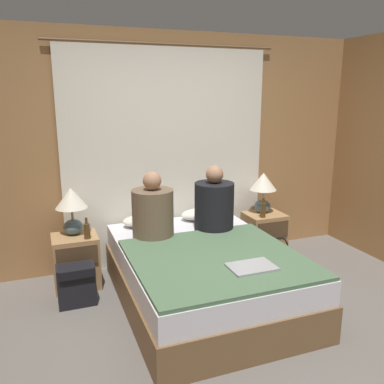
# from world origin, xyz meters

# --- Properties ---
(ground_plane) EXTENTS (16.00, 16.00, 0.00)m
(ground_plane) POSITION_xyz_m (0.00, 0.00, 0.00)
(ground_plane) COLOR #66605B
(wall_back) EXTENTS (4.64, 0.06, 2.50)m
(wall_back) POSITION_xyz_m (0.00, 1.86, 1.25)
(wall_back) COLOR #A37547
(wall_back) RESTS_ON ground_plane
(curtain_panel) EXTENTS (2.45, 0.02, 2.36)m
(curtain_panel) POSITION_xyz_m (0.00, 1.80, 1.18)
(curtain_panel) COLOR white
(curtain_panel) RESTS_ON ground_plane
(bed) EXTENTS (1.45, 1.97, 0.52)m
(bed) POSITION_xyz_m (0.00, 0.76, 0.26)
(bed) COLOR brown
(bed) RESTS_ON ground_plane
(nightstand_left) EXTENTS (0.43, 0.38, 0.52)m
(nightstand_left) POSITION_xyz_m (-1.05, 1.49, 0.26)
(nightstand_left) COLOR #A87F51
(nightstand_left) RESTS_ON ground_plane
(nightstand_right) EXTENTS (0.43, 0.38, 0.52)m
(nightstand_right) POSITION_xyz_m (1.05, 1.49, 0.26)
(nightstand_right) COLOR #A87F51
(nightstand_right) RESTS_ON ground_plane
(lamp_left) EXTENTS (0.31, 0.31, 0.47)m
(lamp_left) POSITION_xyz_m (-1.05, 1.55, 0.83)
(lamp_left) COLOR slate
(lamp_left) RESTS_ON nightstand_left
(lamp_right) EXTENTS (0.31, 0.31, 0.47)m
(lamp_right) POSITION_xyz_m (1.05, 1.55, 0.83)
(lamp_right) COLOR slate
(lamp_right) RESTS_ON nightstand_right
(pillow_left) EXTENTS (0.50, 0.29, 0.12)m
(pillow_left) POSITION_xyz_m (-0.32, 1.56, 0.58)
(pillow_left) COLOR silver
(pillow_left) RESTS_ON bed
(pillow_right) EXTENTS (0.50, 0.29, 0.12)m
(pillow_right) POSITION_xyz_m (0.32, 1.56, 0.58)
(pillow_right) COLOR silver
(pillow_right) RESTS_ON bed
(blanket_on_bed) EXTENTS (1.39, 1.35, 0.03)m
(blanket_on_bed) POSITION_xyz_m (0.00, 0.48, 0.53)
(blanket_on_bed) COLOR #4C6B4C
(blanket_on_bed) RESTS_ON bed
(person_left_in_bed) EXTENTS (0.39, 0.39, 0.64)m
(person_left_in_bed) POSITION_xyz_m (-0.35, 1.19, 0.78)
(person_left_in_bed) COLOR brown
(person_left_in_bed) RESTS_ON bed
(person_right_in_bed) EXTENTS (0.39, 0.39, 0.66)m
(person_right_in_bed) POSITION_xyz_m (0.29, 1.19, 0.78)
(person_right_in_bed) COLOR black
(person_right_in_bed) RESTS_ON bed
(beer_bottle_on_left_stand) EXTENTS (0.06, 0.06, 0.21)m
(beer_bottle_on_left_stand) POSITION_xyz_m (-0.94, 1.38, 0.60)
(beer_bottle_on_left_stand) COLOR #513819
(beer_bottle_on_left_stand) RESTS_ON nightstand_left
(beer_bottle_on_right_stand) EXTENTS (0.06, 0.06, 0.22)m
(beer_bottle_on_right_stand) POSITION_xyz_m (0.96, 1.38, 0.61)
(beer_bottle_on_right_stand) COLOR #513819
(beer_bottle_on_right_stand) RESTS_ON nightstand_right
(laptop_on_bed) EXTENTS (0.36, 0.25, 0.02)m
(laptop_on_bed) POSITION_xyz_m (0.16, 0.18, 0.56)
(laptop_on_bed) COLOR #9EA0A5
(laptop_on_bed) RESTS_ON blanket_on_bed
(backpack_on_floor) EXTENTS (0.33, 0.21, 0.38)m
(backpack_on_floor) POSITION_xyz_m (-1.09, 1.11, 0.21)
(backpack_on_floor) COLOR black
(backpack_on_floor) RESTS_ON ground_plane
(handbag_on_floor) EXTENTS (0.36, 0.14, 0.36)m
(handbag_on_floor) POSITION_xyz_m (1.02, 1.14, 0.11)
(handbag_on_floor) COLOR black
(handbag_on_floor) RESTS_ON ground_plane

